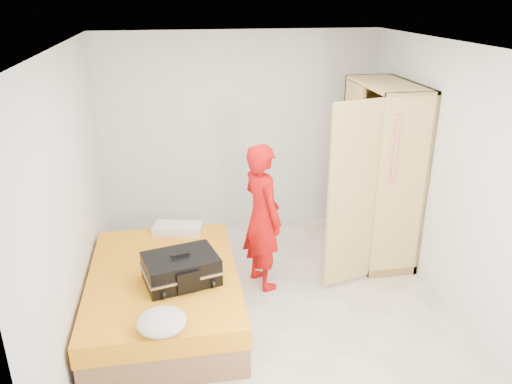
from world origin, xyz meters
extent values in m
plane|color=beige|center=(0.00, 0.00, 0.00)|extent=(4.00, 4.00, 0.00)
plane|color=white|center=(0.00, 0.00, 2.60)|extent=(4.00, 4.00, 0.00)
cube|color=white|center=(0.00, 2.00, 1.30)|extent=(3.60, 0.02, 2.60)
cube|color=white|center=(0.00, -2.00, 1.30)|extent=(3.60, 0.02, 2.60)
cube|color=white|center=(-1.80, 0.00, 1.30)|extent=(0.02, 4.00, 2.60)
cube|color=white|center=(1.80, 0.00, 1.30)|extent=(0.02, 4.00, 2.60)
cube|color=#9D6D47|center=(-1.05, -0.02, 0.15)|extent=(1.40, 2.00, 0.30)
cube|color=yellow|center=(-1.05, -0.02, 0.40)|extent=(1.42, 2.02, 0.20)
cube|color=#E4BC6F|center=(1.77, 0.90, 1.05)|extent=(0.04, 1.20, 2.10)
cube|color=#E4BC6F|center=(1.50, 0.32, 1.05)|extent=(0.58, 0.04, 2.10)
cube|color=#E4BC6F|center=(1.50, 1.48, 1.05)|extent=(0.58, 0.04, 2.10)
cube|color=#E4BC6F|center=(1.50, 0.90, 2.08)|extent=(0.58, 1.20, 0.04)
cube|color=tan|center=(1.50, 0.90, 0.05)|extent=(0.58, 1.20, 0.10)
cube|color=#E4BC6F|center=(1.23, 1.20, 1.05)|extent=(0.04, 0.59, 2.00)
cube|color=#E4BC6F|center=(0.93, 0.26, 1.05)|extent=(0.58, 0.20, 2.00)
cylinder|color=#B2B2B7|center=(1.50, 0.90, 1.92)|extent=(0.02, 1.10, 0.02)
imported|color=red|center=(0.01, 0.43, 0.81)|extent=(0.56, 0.68, 1.61)
cube|color=black|center=(-0.88, -0.20, 0.63)|extent=(0.75, 0.61, 0.26)
cube|color=black|center=(-0.88, -0.20, 0.78)|extent=(0.18, 0.09, 0.03)
ellipsoid|color=silver|center=(-1.05, -0.90, 0.58)|extent=(0.40, 0.40, 0.15)
cube|color=silver|center=(-0.88, 0.83, 0.55)|extent=(0.58, 0.38, 0.10)
camera|label=1|loc=(-0.87, -4.29, 3.02)|focal=35.00mm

